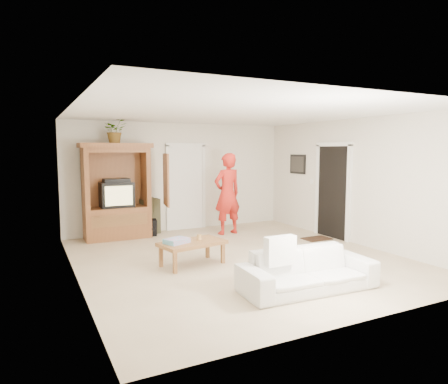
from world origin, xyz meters
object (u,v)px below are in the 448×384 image
Objects in this scene: armoire at (118,198)px; man at (227,194)px; coffee_table at (192,245)px; sofa at (308,270)px.

man is (2.37, -0.68, 0.03)m from armoire.
sofa is at bearing -73.16° from coffee_table.
sofa is at bearing -69.91° from armoire.
armoire reaches higher than sofa.
coffee_table is (0.68, -2.69, -0.55)m from armoire.
man is at bearing -16.00° from armoire.
sofa is at bearing 72.94° from man.
man is at bearing 82.45° from sofa.
armoire is 2.83m from coffee_table.
man is 2.69m from coffee_table.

